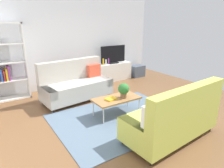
% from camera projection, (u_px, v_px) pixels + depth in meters
% --- Properties ---
extents(ground_plane, '(7.68, 7.68, 0.00)m').
position_uv_depth(ground_plane, '(116.00, 115.00, 4.77)').
color(ground_plane, brown).
extents(wall_far, '(6.40, 0.12, 2.90)m').
position_uv_depth(wall_far, '(68.00, 42.00, 6.56)').
color(wall_far, silver).
rests_on(wall_far, ground_plane).
extents(area_rug, '(2.90, 2.20, 0.01)m').
position_uv_depth(area_rug, '(120.00, 118.00, 4.60)').
color(area_rug, slate).
rests_on(area_rug, ground_plane).
extents(couch_beige, '(1.98, 1.03, 1.10)m').
position_uv_depth(couch_beige, '(76.00, 84.00, 5.58)').
color(couch_beige, '#B2ADA3').
rests_on(couch_beige, ground_plane).
extents(couch_green, '(1.95, 0.96, 1.10)m').
position_uv_depth(couch_green, '(174.00, 118.00, 3.68)').
color(couch_green, '#C1CC51').
rests_on(couch_green, ground_plane).
extents(coffee_table, '(1.10, 0.56, 0.42)m').
position_uv_depth(coffee_table, '(117.00, 99.00, 4.67)').
color(coffee_table, '#9E7042').
rests_on(coffee_table, ground_plane).
extents(tv_console, '(1.40, 0.44, 0.64)m').
position_uv_depth(tv_console, '(113.00, 72.00, 7.43)').
color(tv_console, silver).
rests_on(tv_console, ground_plane).
extents(tv, '(1.00, 0.20, 0.64)m').
position_uv_depth(tv, '(113.00, 55.00, 7.22)').
color(tv, black).
rests_on(tv, tv_console).
extents(bookshelf, '(1.10, 0.36, 2.10)m').
position_uv_depth(bookshelf, '(3.00, 66.00, 5.39)').
color(bookshelf, white).
rests_on(bookshelf, ground_plane).
extents(storage_trunk, '(0.52, 0.40, 0.44)m').
position_uv_depth(storage_trunk, '(137.00, 71.00, 7.96)').
color(storage_trunk, '#4C5666').
rests_on(storage_trunk, ground_plane).
extents(potted_plant, '(0.26, 0.26, 0.35)m').
position_uv_depth(potted_plant, '(124.00, 90.00, 4.61)').
color(potted_plant, brown).
rests_on(potted_plant, coffee_table).
extents(table_book_0, '(0.27, 0.23, 0.04)m').
position_uv_depth(table_book_0, '(111.00, 99.00, 4.56)').
color(table_book_0, gold).
rests_on(table_book_0, coffee_table).
extents(vase_0, '(0.09, 0.09, 0.14)m').
position_uv_depth(vase_0, '(98.00, 63.00, 7.05)').
color(vase_0, '#B24C4C').
rests_on(vase_0, tv_console).
extents(bottle_0, '(0.06, 0.06, 0.23)m').
position_uv_depth(bottle_0, '(103.00, 62.00, 7.04)').
color(bottle_0, gold).
rests_on(bottle_0, tv_console).
extents(bottle_1, '(0.06, 0.06, 0.18)m').
position_uv_depth(bottle_1, '(106.00, 62.00, 7.10)').
color(bottle_1, silver).
rests_on(bottle_1, tv_console).
extents(bottle_2, '(0.04, 0.04, 0.21)m').
position_uv_depth(bottle_2, '(109.00, 61.00, 7.16)').
color(bottle_2, purple).
rests_on(bottle_2, tv_console).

